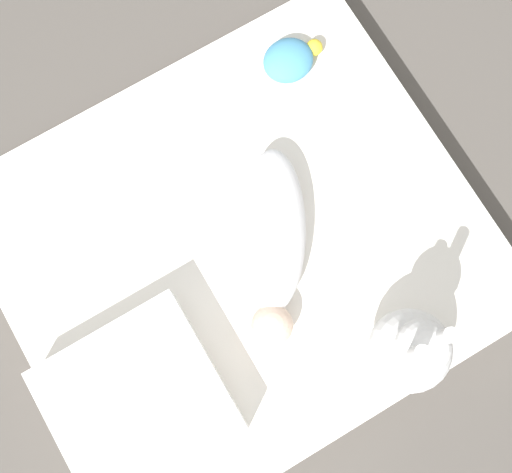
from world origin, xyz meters
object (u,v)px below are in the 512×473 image
Objects in this scene: pillow at (138,401)px; turtle_plush at (290,60)px; swaddled_baby at (272,240)px; bunny_plush at (412,350)px.

pillow reaches higher than turtle_plush.
swaddled_baby is 0.42m from bunny_plush.
turtle_plush is at bearing 78.87° from bunny_plush.
pillow is 2.26× the size of turtle_plush.
bunny_plush reaches higher than pillow.
pillow is at bearing -39.01° from swaddled_baby.
pillow is 0.95m from turtle_plush.
bunny_plush is 2.08× the size of turtle_plush.
turtle_plush is at bearing 36.83° from pillow.
pillow is (-0.47, -0.17, -0.01)m from swaddled_baby.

